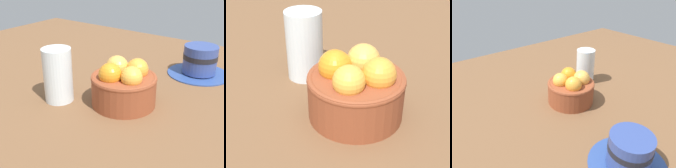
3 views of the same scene
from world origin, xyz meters
The scene contains 4 objects.
ground_plane centered at (0.00, 0.00, -1.59)cm, with size 154.58×109.95×3.17cm, color brown.
terracotta_bowl centered at (0.06, -0.02, 4.49)cm, with size 13.86×13.86×9.86cm.
coffee_cup centered at (-6.89, -25.65, 3.55)cm, with size 16.27×16.27×7.85cm.
water_glass centered at (12.51, 6.68, 5.89)cm, with size 6.23×6.23×11.78cm, color silver.
Camera 3 is at (-35.92, -40.51, 35.60)cm, focal length 33.60 mm.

